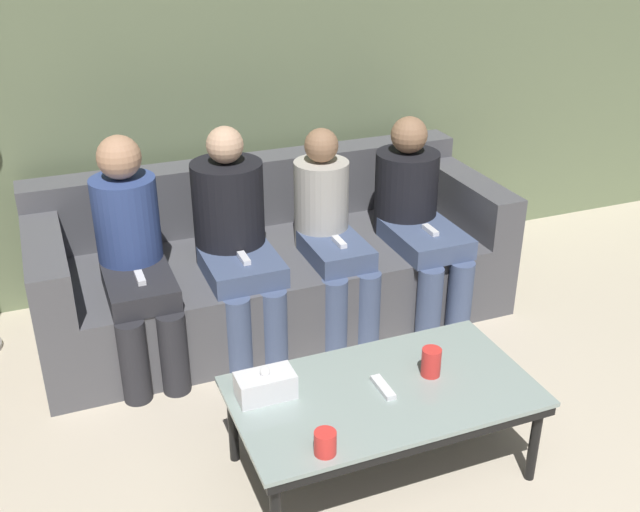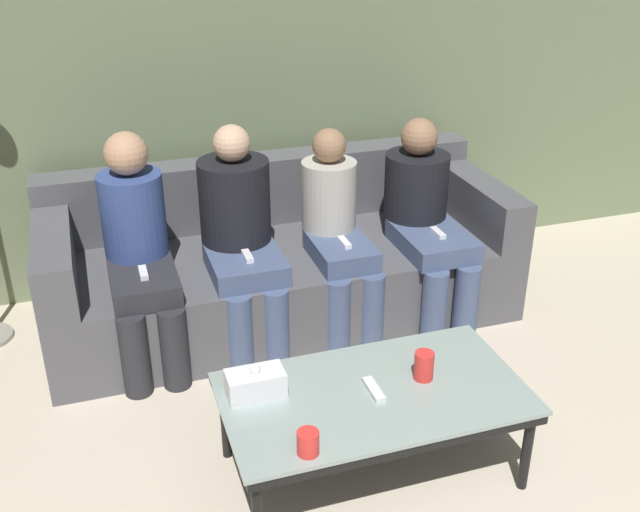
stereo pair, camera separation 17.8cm
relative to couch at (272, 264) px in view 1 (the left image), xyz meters
name	(u,v)px [view 1 (the left image)]	position (x,y,z in m)	size (l,w,h in m)	color
wall_back	(234,55)	(0.00, 0.55, 1.01)	(12.00, 0.06, 2.60)	#707F5B
couch	(272,264)	(0.00, 0.00, 0.00)	(2.44, 0.96, 0.79)	#515156
coffee_table	(383,397)	(0.00, -1.37, 0.06)	(1.16, 0.64, 0.39)	#8C9E99
cup_near_left	(431,362)	(0.22, -1.35, 0.16)	(0.08, 0.08, 0.12)	red
cup_near_right	(325,443)	(-0.34, -1.62, 0.14)	(0.08, 0.08, 0.09)	red
tissue_box	(266,385)	(-0.43, -1.24, 0.15)	(0.22, 0.12, 0.13)	white
game_remote	(383,387)	(0.00, -1.37, 0.11)	(0.04, 0.15, 0.02)	white
seated_person_left_end	(133,252)	(-0.74, -0.21, 0.30)	(0.31, 0.65, 1.12)	#28282D
seated_person_mid_left	(234,233)	(-0.25, -0.19, 0.31)	(0.35, 0.65, 1.11)	#47567A
seated_person_mid_right	(330,229)	(0.25, -0.22, 0.26)	(0.31, 0.61, 1.05)	#47567A
seated_person_right_end	(415,212)	(0.74, -0.22, 0.27)	(0.34, 0.71, 1.05)	#47567A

